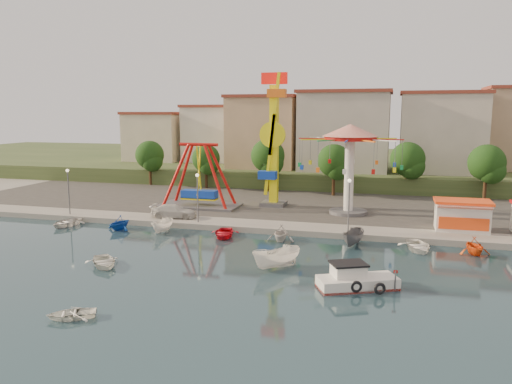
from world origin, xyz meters
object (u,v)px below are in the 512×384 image
(van, at_px, (174,211))
(rowboat_a, at_px, (104,262))
(wave_swinger, at_px, (350,149))
(kamikaze_tower, at_px, (274,143))
(skiff, at_px, (277,258))
(cabin_motorboat, at_px, (355,281))
(pirate_ship_ride, at_px, (199,177))

(van, bearing_deg, rowboat_a, 177.25)
(wave_swinger, bearing_deg, kamikaze_tower, 166.82)
(kamikaze_tower, distance_m, rowboat_a, 28.41)
(wave_swinger, xyz_separation_m, rowboat_a, (-17.34, -23.82, -7.81))
(skiff, height_order, van, van)
(wave_swinger, height_order, van, wave_swinger)
(kamikaze_tower, distance_m, cabin_motorboat, 29.57)
(kamikaze_tower, bearing_deg, skiff, -75.93)
(wave_swinger, relative_size, van, 2.29)
(wave_swinger, xyz_separation_m, skiff, (-3.72, -20.75, -7.32))
(rowboat_a, distance_m, van, 16.40)
(kamikaze_tower, height_order, wave_swinger, kamikaze_tower)
(kamikaze_tower, distance_m, skiff, 24.91)
(pirate_ship_ride, distance_m, van, 7.50)
(cabin_motorboat, height_order, van, van)
(kamikaze_tower, relative_size, wave_swinger, 1.42)
(cabin_motorboat, relative_size, rowboat_a, 1.58)
(cabin_motorboat, bearing_deg, kamikaze_tower, 89.66)
(kamikaze_tower, relative_size, van, 3.26)
(rowboat_a, bearing_deg, wave_swinger, 12.84)
(rowboat_a, bearing_deg, kamikaze_tower, 32.08)
(kamikaze_tower, relative_size, skiff, 3.63)
(kamikaze_tower, bearing_deg, rowboat_a, -106.81)
(wave_swinger, xyz_separation_m, cabin_motorboat, (2.65, -23.51, -7.67))
(wave_swinger, bearing_deg, cabin_motorboat, -83.58)
(pirate_ship_ride, distance_m, rowboat_a, 23.52)
(kamikaze_tower, bearing_deg, cabin_motorboat, -64.78)
(skiff, relative_size, van, 0.90)
(pirate_ship_ride, distance_m, kamikaze_tower, 10.22)
(kamikaze_tower, relative_size, cabin_motorboat, 2.78)
(pirate_ship_ride, distance_m, wave_swinger, 18.73)
(pirate_ship_ride, distance_m, cabin_motorboat, 31.26)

